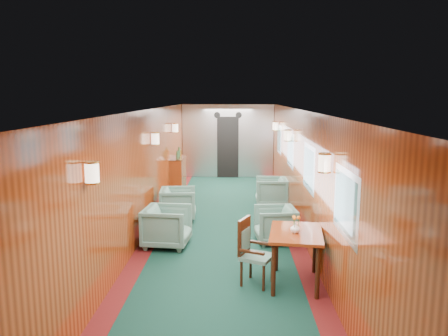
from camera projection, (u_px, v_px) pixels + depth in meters
name	position (u px, v px, depth m)	size (l,w,h in m)	color
room	(223.00, 150.00, 8.41)	(12.00, 12.10, 2.40)	#0D3025
bulkhead	(228.00, 141.00, 14.32)	(2.98, 0.17, 2.39)	silver
windows_right	(298.00, 158.00, 8.65)	(0.02, 8.60, 0.80)	silver
wall_sconces	(224.00, 139.00, 8.95)	(2.97, 7.97, 0.25)	beige
dining_table	(296.00, 240.00, 6.16)	(0.86, 1.12, 0.77)	maroon
side_chair	(251.00, 249.00, 6.21)	(0.55, 0.56, 0.95)	#1F4A45
credenza	(178.00, 175.00, 12.11)	(0.34, 1.10, 1.26)	maroon
flower_vase	(295.00, 228.00, 6.08)	(0.14, 0.14, 0.15)	silver
armchair_left_near	(167.00, 226.00, 7.78)	(0.77, 0.80, 0.72)	#1F4A45
armchair_left_far	(178.00, 204.00, 9.48)	(0.74, 0.76, 0.69)	#1F4A45
armchair_right_near	(275.00, 224.00, 8.01)	(0.71, 0.73, 0.66)	#1F4A45
armchair_right_far	(271.00, 192.00, 10.68)	(0.74, 0.77, 0.70)	#1F4A45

